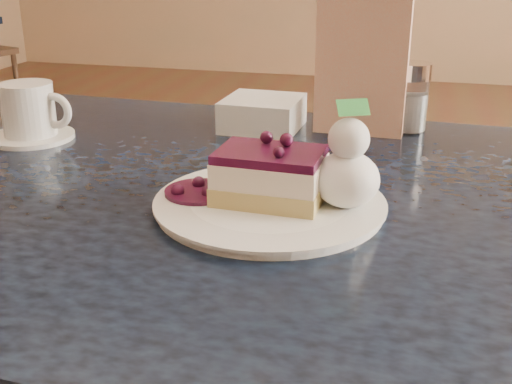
% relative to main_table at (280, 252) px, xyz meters
% --- Properties ---
extents(main_table, '(1.37, 0.95, 0.83)m').
position_rel_main_table_xyz_m(main_table, '(0.00, 0.00, 0.00)').
color(main_table, '#121F35').
rests_on(main_table, ground).
extents(dessert_plate, '(0.29, 0.29, 0.01)m').
position_rel_main_table_xyz_m(dessert_plate, '(-0.00, -0.06, 0.09)').
color(dessert_plate, white).
rests_on(dessert_plate, main_table).
extents(cheesecake_slice, '(0.14, 0.10, 0.07)m').
position_rel_main_table_xyz_m(cheesecake_slice, '(-0.00, -0.06, 0.13)').
color(cheesecake_slice, tan).
rests_on(cheesecake_slice, dessert_plate).
extents(whipped_cream, '(0.08, 0.08, 0.07)m').
position_rel_main_table_xyz_m(whipped_cream, '(0.09, -0.05, 0.13)').
color(whipped_cream, white).
rests_on(whipped_cream, dessert_plate).
extents(berry_sauce, '(0.09, 0.09, 0.01)m').
position_rel_main_table_xyz_m(berry_sauce, '(-0.10, -0.06, 0.10)').
color(berry_sauce, '#370723').
rests_on(berry_sauce, dessert_plate).
extents(coffee_set, '(0.15, 0.14, 0.10)m').
position_rel_main_table_xyz_m(coffee_set, '(-0.47, 0.15, 0.13)').
color(coffee_set, white).
rests_on(coffee_set, main_table).
extents(menu_card, '(0.16, 0.04, 0.24)m').
position_rel_main_table_xyz_m(menu_card, '(0.07, 0.32, 0.21)').
color(menu_card, beige).
rests_on(menu_card, main_table).
extents(sugar_shaker, '(0.07, 0.07, 0.12)m').
position_rel_main_table_xyz_m(sugar_shaker, '(0.15, 0.36, 0.15)').
color(sugar_shaker, white).
rests_on(sugar_shaker, main_table).
extents(napkin_stack, '(0.14, 0.14, 0.06)m').
position_rel_main_table_xyz_m(napkin_stack, '(-0.10, 0.31, 0.12)').
color(napkin_stack, white).
rests_on(napkin_stack, main_table).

